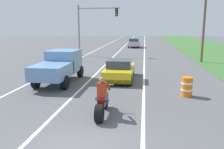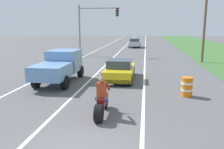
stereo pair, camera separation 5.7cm
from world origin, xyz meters
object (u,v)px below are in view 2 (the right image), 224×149
pickup_truck_left_lane_light_blue (60,65)px  distant_car_far_ahead (135,43)px  sports_car_yellow (120,70)px  motorcycle_with_rider (102,102)px  traffic_light_mast_near (92,22)px  construction_barrel_nearest (187,87)px

pickup_truck_left_lane_light_blue → distant_car_far_ahead: pickup_truck_left_lane_light_blue is taller
sports_car_yellow → motorcycle_with_rider: bearing=-89.9°
distant_car_far_ahead → traffic_light_mast_near: bearing=-110.8°
motorcycle_with_rider → sports_car_yellow: (-0.02, 6.78, 0.04)m
motorcycle_with_rider → construction_barrel_nearest: size_ratio=2.21×
sports_car_yellow → distant_car_far_ahead: bearing=90.3°
motorcycle_with_rider → distant_car_far_ahead: motorcycle_with_rider is taller
motorcycle_with_rider → pickup_truck_left_lane_light_blue: 6.60m
motorcycle_with_rider → sports_car_yellow: motorcycle_with_rider is taller
construction_barrel_nearest → distant_car_far_ahead: (-3.97, 28.05, 0.27)m
sports_car_yellow → traffic_light_mast_near: bearing=110.3°
pickup_truck_left_lane_light_blue → distant_car_far_ahead: 26.21m
sports_car_yellow → pickup_truck_left_lane_light_blue: bearing=-159.9°
sports_car_yellow → pickup_truck_left_lane_light_blue: (-3.70, -1.35, 0.48)m
motorcycle_with_rider → traffic_light_mast_near: (-4.69, 19.46, 3.43)m
traffic_light_mast_near → distant_car_far_ahead: bearing=69.2°
traffic_light_mast_near → construction_barrel_nearest: 18.56m
sports_car_yellow → distant_car_far_ahead: size_ratio=1.08×
motorcycle_with_rider → distant_car_far_ahead: size_ratio=0.55×
sports_car_yellow → pickup_truck_left_lane_light_blue: pickup_truck_left_lane_light_blue is taller
sports_car_yellow → traffic_light_mast_near: 13.94m
pickup_truck_left_lane_light_blue → traffic_light_mast_near: (-0.98, 14.03, 2.92)m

